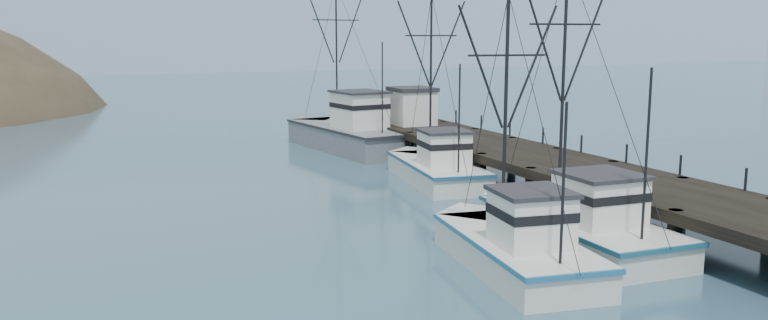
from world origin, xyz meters
TOP-DOWN VIEW (x-y plane):
  - ground at (0.00, 0.00)m, footprint 400.00×400.00m
  - pier at (14.00, 16.00)m, footprint 6.00×44.00m
  - distant_ridge at (10.00, 170.00)m, footprint 360.00×40.00m
  - trawler_near at (9.25, 4.53)m, footprint 4.18×12.05m
  - trawler_mid at (5.06, 2.63)m, footprint 4.65×10.61m
  - trawler_far at (9.80, 18.70)m, footprint 4.88×11.25m
  - work_vessel at (9.17, 32.67)m, footprint 6.36×15.27m
  - pier_shed at (13.47, 30.01)m, footprint 3.00×3.20m
  - pickup_truck at (14.29, 34.00)m, footprint 6.00×4.47m

SIDE VIEW (x-z plane):
  - ground at x=0.00m, z-range 0.00..0.00m
  - distant_ridge at x=10.00m, z-range -13.00..13.00m
  - trawler_mid at x=5.06m, z-range -4.45..6.09m
  - trawler_near at x=9.25m, z-range -5.24..6.88m
  - trawler_far at x=9.80m, z-range -4.90..6.54m
  - work_vessel at x=9.17m, z-range -5.15..7.61m
  - pier at x=14.00m, z-range 0.69..2.69m
  - pickup_truck at x=14.29m, z-range 2.00..3.51m
  - pier_shed at x=13.47m, z-range 2.02..4.82m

